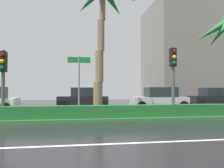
{
  "coord_description": "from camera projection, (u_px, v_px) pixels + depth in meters",
  "views": [
    {
      "loc": [
        -0.66,
        -3.96,
        1.51
      ],
      "look_at": [
        1.65,
        10.98,
        1.93
      ],
      "focal_mm": 34.44,
      "sensor_mm": 36.0,
      "label": 1
    }
  ],
  "objects": [
    {
      "name": "building_far_right",
      "position": [
        201.0,
        53.0,
        36.38
      ],
      "size": [
        17.71,
        11.3,
        15.42
      ],
      "color": "slate",
      "rests_on": "ground_plane"
    },
    {
      "name": "traffic_signal_median_right",
      "position": [
        173.0,
        68.0,
        11.16
      ],
      "size": [
        0.28,
        0.43,
        3.61
      ],
      "color": "#4C4C47",
      "rests_on": "median_strip"
    },
    {
      "name": "near_lane_divider_stripe",
      "position": [
        103.0,
        144.0,
        5.95
      ],
      "size": [
        81.0,
        0.14,
        0.01
      ],
      "primitive_type": "cube",
      "color": "white",
      "rests_on": "ground_plane"
    },
    {
      "name": "median_strip",
      "position": [
        91.0,
        116.0,
        11.88
      ],
      "size": [
        85.5,
        4.0,
        0.15
      ],
      "primitive_type": "cube",
      "color": "#2D6B33",
      "rests_on": "ground_plane"
    },
    {
      "name": "car_in_traffic_third",
      "position": [
        159.0,
        99.0,
        16.88
      ],
      "size": [
        4.3,
        2.02,
        1.72
      ],
      "rotation": [
        0.0,
        0.0,
        3.14
      ],
      "color": "silver",
      "rests_on": "ground_plane"
    },
    {
      "name": "car_in_traffic_second",
      "position": [
        83.0,
        98.0,
        18.72
      ],
      "size": [
        4.3,
        2.02,
        1.72
      ],
      "rotation": [
        0.0,
        0.0,
        3.14
      ],
      "color": "black",
      "rests_on": "ground_plane"
    },
    {
      "name": "street_name_sign",
      "position": [
        79.0,
        78.0,
        10.41
      ],
      "size": [
        1.1,
        0.08,
        3.0
      ],
      "color": "slate",
      "rests_on": "median_strip"
    },
    {
      "name": "traffic_signal_median_left",
      "position": [
        3.0,
        71.0,
        10.06
      ],
      "size": [
        0.28,
        0.43,
        3.24
      ],
      "color": "#4C4C47",
      "rests_on": "median_strip"
    },
    {
      "name": "ground_plane",
      "position": [
        90.0,
        116.0,
        12.87
      ],
      "size": [
        90.0,
        42.0,
        0.1
      ],
      "primitive_type": "cube",
      "color": "black"
    },
    {
      "name": "car_in_traffic_fourth",
      "position": [
        213.0,
        97.0,
        20.52
      ],
      "size": [
        4.3,
        2.02,
        1.72
      ],
      "rotation": [
        0.0,
        0.0,
        3.14
      ],
      "color": "black",
      "rests_on": "ground_plane"
    },
    {
      "name": "palm_tree_centre_left",
      "position": [
        102.0,
        7.0,
        12.46
      ],
      "size": [
        4.16,
        3.97,
        7.8
      ],
      "color": "brown",
      "rests_on": "median_strip"
    },
    {
      "name": "median_hedge",
      "position": [
        92.0,
        112.0,
        10.51
      ],
      "size": [
        76.5,
        0.7,
        0.6
      ],
      "color": "#1E6028",
      "rests_on": "median_strip"
    }
  ]
}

